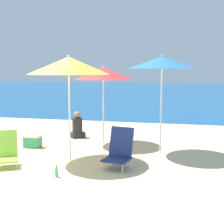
% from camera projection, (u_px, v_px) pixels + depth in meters
% --- Properties ---
extents(ground_plane, '(60.00, 60.00, 0.00)m').
position_uv_depth(ground_plane, '(14.00, 166.00, 6.60)').
color(ground_plane, beige).
extents(sea_water, '(60.00, 40.00, 0.01)m').
position_uv_depth(sea_water, '(150.00, 90.00, 31.76)').
color(sea_water, navy).
rests_on(sea_water, ground).
extents(beach_umbrella_red, '(1.57, 1.57, 2.13)m').
position_uv_depth(beach_umbrella_red, '(103.00, 74.00, 8.36)').
color(beach_umbrella_red, white).
rests_on(beach_umbrella_red, ground).
extents(beach_umbrella_yellow, '(1.78, 1.78, 2.34)m').
position_uv_depth(beach_umbrella_yellow, '(69.00, 66.00, 6.73)').
color(beach_umbrella_yellow, white).
rests_on(beach_umbrella_yellow, ground).
extents(beach_umbrella_blue, '(1.61, 1.61, 2.37)m').
position_uv_depth(beach_umbrella_blue, '(162.00, 63.00, 7.31)').
color(beach_umbrella_blue, white).
rests_on(beach_umbrella_blue, ground).
extents(beach_chair_lime, '(0.66, 0.69, 0.74)m').
position_uv_depth(beach_chair_lime, '(7.00, 151.00, 6.58)').
color(beach_chair_lime, silver).
rests_on(beach_chair_lime, ground).
extents(beach_chair_navy, '(0.61, 0.67, 0.83)m').
position_uv_depth(beach_chair_navy, '(119.00, 150.00, 6.46)').
color(beach_chair_navy, silver).
rests_on(beach_chair_navy, ground).
extents(person_seated_near, '(0.51, 0.51, 0.79)m').
position_uv_depth(person_seated_near, '(77.00, 127.00, 9.36)').
color(person_seated_near, '#262628').
rests_on(person_seated_near, ground).
extents(water_bottle, '(0.06, 0.06, 0.23)m').
position_uv_depth(water_bottle, '(56.00, 172.00, 5.91)').
color(water_bottle, '#4CB266').
rests_on(water_bottle, ground).
extents(cooler_box, '(0.43, 0.28, 0.35)m').
position_uv_depth(cooler_box, '(33.00, 141.00, 8.17)').
color(cooler_box, '#338C59').
rests_on(cooler_box, ground).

